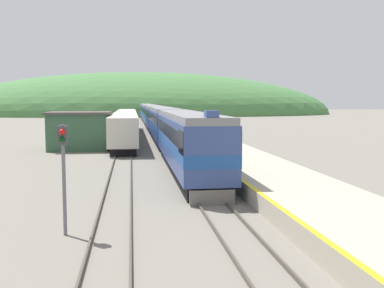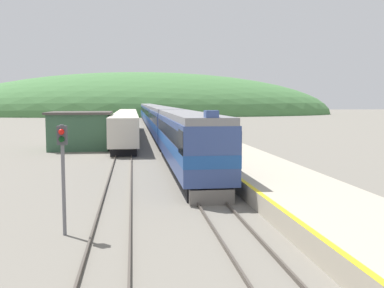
{
  "view_description": "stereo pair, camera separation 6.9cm",
  "coord_description": "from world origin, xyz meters",
  "px_view_note": "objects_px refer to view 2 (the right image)",
  "views": [
    {
      "loc": [
        -3.9,
        -4.17,
        5.13
      ],
      "look_at": [
        -0.3,
        22.57,
        2.53
      ],
      "focal_mm": 42.0,
      "sensor_mm": 36.0,
      "label": 1
    },
    {
      "loc": [
        -3.83,
        -4.18,
        5.13
      ],
      "look_at": [
        -0.3,
        22.57,
        2.53
      ],
      "focal_mm": 42.0,
      "sensor_mm": 36.0,
      "label": 2
    }
  ],
  "objects_px": {
    "carriage_third": "(155,117)",
    "express_train_lead_car": "(187,140)",
    "signal_post_siding": "(63,157)",
    "carriage_second": "(164,124)",
    "carriage_fourth": "(150,113)",
    "carriage_fifth": "(147,111)",
    "siding_train": "(126,125)"
  },
  "relations": [
    {
      "from": "carriage_fifth",
      "to": "signal_post_siding",
      "type": "bearing_deg",
      "value": -93.5
    },
    {
      "from": "carriage_third",
      "to": "carriage_second",
      "type": "bearing_deg",
      "value": -90.0
    },
    {
      "from": "express_train_lead_car",
      "to": "carriage_third",
      "type": "bearing_deg",
      "value": 90.0
    },
    {
      "from": "carriage_second",
      "to": "siding_train",
      "type": "bearing_deg",
      "value": 120.44
    },
    {
      "from": "carriage_second",
      "to": "carriage_third",
      "type": "height_order",
      "value": "same"
    },
    {
      "from": "signal_post_siding",
      "to": "carriage_second",
      "type": "bearing_deg",
      "value": 80.22
    },
    {
      "from": "carriage_third",
      "to": "carriage_fifth",
      "type": "height_order",
      "value": "same"
    },
    {
      "from": "carriage_third",
      "to": "carriage_fifth",
      "type": "xyz_separation_m",
      "value": [
        0.0,
        45.45,
        0.0
      ]
    },
    {
      "from": "carriage_fourth",
      "to": "signal_post_siding",
      "type": "bearing_deg",
      "value": -94.46
    },
    {
      "from": "carriage_third",
      "to": "carriage_fourth",
      "type": "distance_m",
      "value": 22.72
    },
    {
      "from": "carriage_third",
      "to": "carriage_fifth",
      "type": "bearing_deg",
      "value": 90.0
    },
    {
      "from": "express_train_lead_car",
      "to": "carriage_fifth",
      "type": "xyz_separation_m",
      "value": [
        0.0,
        91.07,
        -0.01
      ]
    },
    {
      "from": "siding_train",
      "to": "signal_post_siding",
      "type": "bearing_deg",
      "value": -92.21
    },
    {
      "from": "carriage_fourth",
      "to": "carriage_fifth",
      "type": "bearing_deg",
      "value": 90.0
    },
    {
      "from": "express_train_lead_car",
      "to": "carriage_second",
      "type": "xyz_separation_m",
      "value": [
        0.0,
        22.9,
        -0.01
      ]
    },
    {
      "from": "carriage_second",
      "to": "siding_train",
      "type": "relative_size",
      "value": 0.49
    },
    {
      "from": "express_train_lead_car",
      "to": "carriage_third",
      "type": "relative_size",
      "value": 0.99
    },
    {
      "from": "carriage_fourth",
      "to": "siding_train",
      "type": "height_order",
      "value": "carriage_fourth"
    },
    {
      "from": "express_train_lead_car",
      "to": "siding_train",
      "type": "xyz_separation_m",
      "value": [
        -4.71,
        30.93,
        -0.5
      ]
    },
    {
      "from": "carriage_second",
      "to": "signal_post_siding",
      "type": "xyz_separation_m",
      "value": [
        -6.47,
        -37.58,
        0.69
      ]
    },
    {
      "from": "carriage_fourth",
      "to": "carriage_fifth",
      "type": "xyz_separation_m",
      "value": [
        0.0,
        22.72,
        0.0
      ]
    },
    {
      "from": "carriage_third",
      "to": "carriage_fourth",
      "type": "xyz_separation_m",
      "value": [
        0.0,
        22.72,
        0.0
      ]
    },
    {
      "from": "siding_train",
      "to": "express_train_lead_car",
      "type": "bearing_deg",
      "value": -81.33
    },
    {
      "from": "express_train_lead_car",
      "to": "siding_train",
      "type": "distance_m",
      "value": 31.29
    },
    {
      "from": "carriage_second",
      "to": "carriage_fifth",
      "type": "height_order",
      "value": "same"
    },
    {
      "from": "carriage_fourth",
      "to": "siding_train",
      "type": "distance_m",
      "value": 37.72
    },
    {
      "from": "siding_train",
      "to": "signal_post_siding",
      "type": "height_order",
      "value": "signal_post_siding"
    },
    {
      "from": "carriage_fifth",
      "to": "express_train_lead_car",
      "type": "bearing_deg",
      "value": -90.0
    },
    {
      "from": "carriage_second",
      "to": "signal_post_siding",
      "type": "bearing_deg",
      "value": -99.78
    },
    {
      "from": "carriage_second",
      "to": "carriage_fourth",
      "type": "xyz_separation_m",
      "value": [
        0.0,
        45.45,
        0.0
      ]
    },
    {
      "from": "carriage_third",
      "to": "express_train_lead_car",
      "type": "bearing_deg",
      "value": -90.0
    },
    {
      "from": "carriage_third",
      "to": "carriage_fifth",
      "type": "distance_m",
      "value": 45.45
    }
  ]
}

